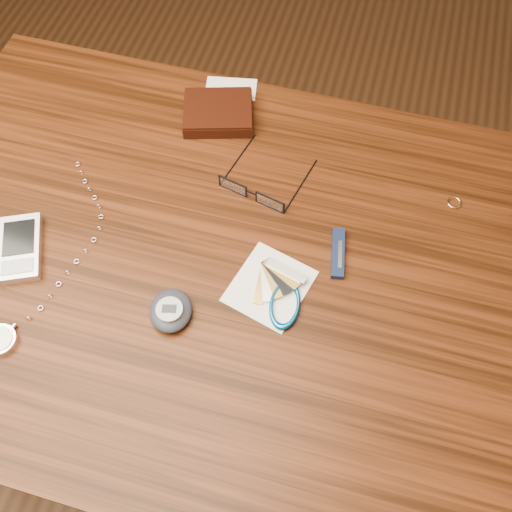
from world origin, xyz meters
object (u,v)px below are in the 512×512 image
Objects in this scene: pda_phone at (20,248)px; pedometer at (171,310)px; wallet_and_card at (218,112)px; pocket_watch at (6,332)px; pocket_knife at (338,253)px; notepad_keys at (278,293)px; desk at (223,292)px; eyeglasses at (253,191)px.

pedometer is at bearing -8.58° from pda_phone.
wallet_and_card is 0.50× the size of pocket_watch.
pda_phone is at bearing 108.52° from pocket_watch.
pocket_knife is at bearing 37.15° from pedometer.
pocket_watch is at bearing -71.48° from pda_phone.
wallet_and_card is at bearing 139.49° from pocket_knife.
pda_phone reaches higher than notepad_keys.
pocket_watch is at bearing -155.58° from notepad_keys.
wallet_and_card is at bearing 58.41° from pda_phone.
wallet_and_card reaches higher than pocket_knife.
pocket_watch is 0.22m from pedometer.
desk is 3.12× the size of pocket_watch.
eyeglasses is at bearing 82.16° from desk.
eyeglasses is at bearing 116.80° from notepad_keys.
eyeglasses is at bearing 154.65° from pocket_knife.
desk is 12.41× the size of pocket_knife.
pedometer is at bearing -111.00° from desk.
desk is 0.32m from pocket_watch.
eyeglasses is at bearing 31.59° from pda_phone.
pda_phone is at bearing -165.51° from pocket_knife.
pocket_knife is (0.07, 0.08, 0.00)m from notepad_keys.
wallet_and_card is 0.46m from pocket_watch.
desk is 13.13× the size of pedometer.
pocket_watch is 3.98× the size of pocket_knife.
pda_phone is 0.45m from pocket_knife.
pocket_watch is 4.21× the size of pedometer.
pda_phone reaches higher than pocket_watch.
pocket_knife is (0.24, -0.20, -0.01)m from wallet_and_card.
wallet_and_card is (-0.08, 0.26, 0.11)m from desk.
notepad_keys is at bearing -128.48° from pocket_knife.
pocket_knife is at bearing 30.50° from pocket_watch.
pocket_watch is at bearing -109.50° from wallet_and_card.
notepad_keys is (0.33, 0.15, -0.00)m from pocket_watch.
notepad_keys is (0.09, -0.03, 0.11)m from desk.
eyeglasses reaches higher than pocket_knife.
notepad_keys is at bearing -18.77° from desk.
wallet_and_card is 0.34m from notepad_keys.
pda_phone is at bearing -121.59° from wallet_and_card.
pda_phone is at bearing -175.49° from notepad_keys.
wallet_and_card is 1.98× the size of pocket_knife.
eyeglasses is at bearing 49.94° from pocket_watch.
pedometer is (0.04, -0.35, -0.00)m from wallet_and_card.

